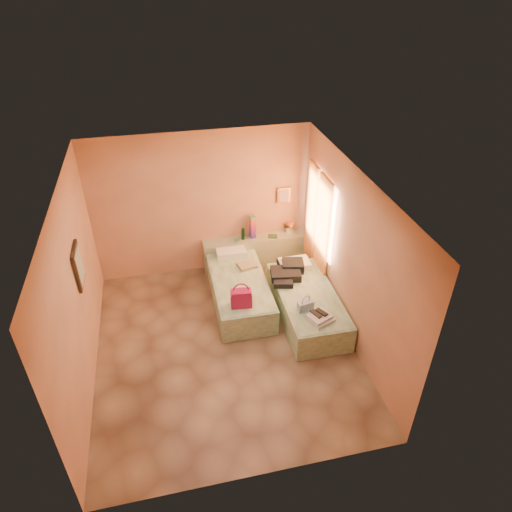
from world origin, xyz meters
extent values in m
plane|color=#A18360|center=(0.00, 0.00, 0.00)|extent=(4.50, 4.50, 0.00)
cube|color=#E1A078|center=(0.00, 2.25, 1.40)|extent=(4.00, 0.02, 2.80)
cube|color=#E1A078|center=(-2.00, 0.00, 1.40)|extent=(0.02, 4.50, 2.80)
cube|color=#E1A078|center=(2.00, 0.00, 1.40)|extent=(0.02, 4.50, 2.80)
cube|color=silver|center=(0.00, 0.00, 2.80)|extent=(4.00, 4.50, 0.02)
cube|color=#F4BD97|center=(1.98, 1.25, 1.50)|extent=(0.02, 1.10, 1.40)
cube|color=#FF933C|center=(1.94, 1.10, 1.15)|extent=(0.05, 0.55, 2.20)
cube|color=#FF933C|center=(1.94, 1.70, 1.15)|extent=(0.05, 0.45, 2.20)
cube|color=#301F15|center=(-1.97, 0.40, 1.60)|extent=(0.04, 0.50, 0.60)
cube|color=#C08640|center=(1.55, 2.22, 1.45)|extent=(0.25, 0.04, 0.30)
cube|color=#9AA587|center=(0.98, 2.10, 0.33)|extent=(2.05, 0.30, 0.65)
cube|color=#C6E9BB|center=(0.45, 1.05, 0.25)|extent=(0.92, 2.01, 0.50)
cube|color=#C6E9BB|center=(1.50, 0.40, 0.25)|extent=(0.92, 2.01, 0.50)
cylinder|color=#123218|center=(0.73, 2.11, 0.77)|extent=(0.08, 0.08, 0.23)
cube|color=#B3164E|center=(0.93, 2.13, 0.88)|extent=(0.13, 0.13, 0.46)
cylinder|color=#4D8D64|center=(0.61, 2.08, 0.66)|extent=(0.11, 0.11, 0.03)
cube|color=#2A4F2D|center=(1.31, 2.05, 0.66)|extent=(0.20, 0.17, 0.03)
cube|color=beige|center=(1.67, 2.18, 0.78)|extent=(0.21, 0.21, 0.27)
cube|color=#B3164E|center=(0.34, 0.34, 0.66)|extent=(0.36, 0.22, 0.32)
cube|color=tan|center=(0.66, 1.39, 0.53)|extent=(0.37, 0.32, 0.06)
cube|color=black|center=(1.30, 0.93, 0.58)|extent=(0.63, 0.63, 0.17)
cube|color=#3D6193|center=(1.32, 0.00, 0.58)|extent=(0.27, 0.15, 0.16)
cube|color=silver|center=(1.48, -0.30, 0.55)|extent=(0.43, 0.41, 0.10)
cube|color=black|center=(1.46, -0.25, 0.61)|extent=(0.23, 0.26, 0.02)
camera|label=1|loc=(-0.68, -5.28, 5.29)|focal=32.00mm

